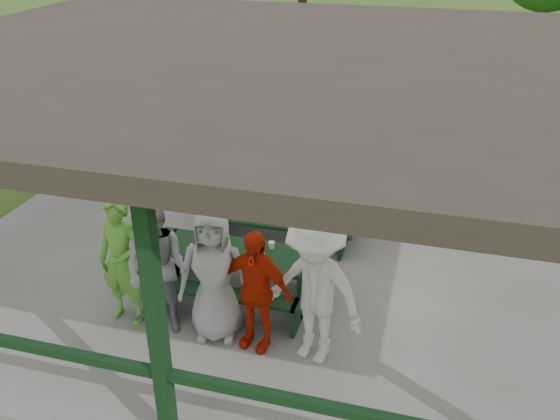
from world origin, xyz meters
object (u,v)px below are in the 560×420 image
(picnic_table_near, at_px, (234,268))
(pickup_truck, at_px, (460,97))
(spectator_grey, at_px, (398,186))
(picnic_table_far, at_px, (284,207))
(farm_trailer, at_px, (199,86))
(contestant_grey_left, at_px, (157,269))
(contestant_white_fedora, at_px, (315,291))
(spectator_lblue, at_px, (261,163))
(contestant_grey_mid, at_px, (214,274))
(contestant_red, at_px, (255,290))
(contestant_green, at_px, (122,261))
(spectator_blue, at_px, (209,149))

(picnic_table_near, bearing_deg, pickup_truck, 71.67)
(spectator_grey, height_order, pickup_truck, spectator_grey)
(picnic_table_far, distance_m, farm_trailer, 7.61)
(contestant_grey_left, distance_m, pickup_truck, 10.49)
(contestant_white_fedora, xyz_separation_m, spectator_lblue, (-1.84, 3.80, -0.12))
(picnic_table_near, distance_m, contestant_white_fedora, 1.71)
(contestant_grey_left, height_order, spectator_lblue, contestant_grey_left)
(contestant_grey_mid, bearing_deg, farm_trailer, 101.86)
(picnic_table_near, bearing_deg, spectator_grey, 55.12)
(contestant_red, distance_m, farm_trailer, 10.34)
(spectator_lblue, relative_size, pickup_truck, 0.32)
(picnic_table_far, xyz_separation_m, farm_trailer, (-4.18, 6.36, 0.07))
(picnic_table_near, distance_m, picnic_table_far, 2.01)
(contestant_grey_left, bearing_deg, contestant_green, 179.18)
(picnic_table_far, height_order, contestant_green, contestant_green)
(contestant_grey_left, relative_size, farm_trailer, 0.48)
(picnic_table_near, distance_m, spectator_grey, 3.45)
(picnic_table_near, relative_size, contestant_green, 1.33)
(picnic_table_near, height_order, farm_trailer, farm_trailer)
(spectator_lblue, bearing_deg, contestant_white_fedora, 139.81)
(spectator_grey, distance_m, pickup_truck, 6.17)
(contestant_red, bearing_deg, farm_trailer, 126.66)
(contestant_green, distance_m, farm_trailer, 9.64)
(picnic_table_near, xyz_separation_m, farm_trailer, (-4.00, 8.36, 0.08))
(picnic_table_near, distance_m, spectator_blue, 3.67)
(contestant_grey_left, height_order, spectator_grey, contestant_grey_left)
(contestant_red, height_order, farm_trailer, contestant_red)
(picnic_table_near, xyz_separation_m, contestant_red, (0.60, -0.90, 0.35))
(contestant_red, height_order, spectator_blue, spectator_blue)
(contestant_green, xyz_separation_m, spectator_grey, (3.18, 3.68, -0.18))
(pickup_truck, bearing_deg, spectator_blue, 134.97)
(contestant_green, bearing_deg, pickup_truck, 72.89)
(spectator_grey, bearing_deg, contestant_red, 72.65)
(contestant_red, distance_m, spectator_grey, 3.97)
(contestant_white_fedora, bearing_deg, contestant_green, -165.84)
(contestant_green, bearing_deg, farm_trailer, 112.79)
(contestant_green, height_order, spectator_grey, contestant_green)
(picnic_table_near, height_order, spectator_grey, spectator_grey)
(contestant_grey_left, bearing_deg, spectator_grey, 60.04)
(farm_trailer, bearing_deg, spectator_blue, -74.81)
(picnic_table_far, relative_size, contestant_red, 1.54)
(picnic_table_far, bearing_deg, pickup_truck, 68.16)
(spectator_grey, distance_m, farm_trailer, 8.14)
(picnic_table_far, xyz_separation_m, contestant_grey_mid, (-0.13, -2.85, 0.44))
(contestant_grey_mid, bearing_deg, contestant_green, 168.81)
(farm_trailer, bearing_deg, contestant_red, -73.20)
(contestant_red, relative_size, farm_trailer, 0.43)
(contestant_grey_left, distance_m, spectator_blue, 4.28)
(pickup_truck, relative_size, farm_trailer, 1.39)
(contestant_grey_mid, distance_m, spectator_lblue, 3.75)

